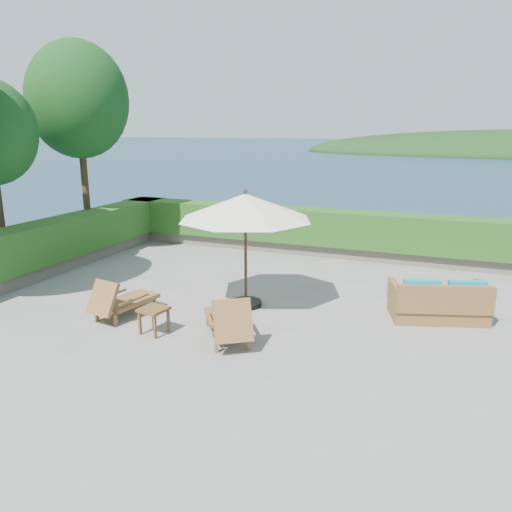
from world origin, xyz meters
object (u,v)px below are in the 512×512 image
at_px(patio_umbrella, 245,208).
at_px(lounge_left, 121,300).
at_px(side_table, 154,312).
at_px(lounge_right, 228,321).
at_px(wicker_loveseat, 439,303).

bearing_deg(patio_umbrella, lounge_left, -143.84).
xyz_separation_m(patio_umbrella, side_table, (-1.00, -1.97, -1.69)).
distance_m(patio_umbrella, lounge_right, 2.50).
bearing_deg(lounge_left, patio_umbrella, 45.85).
bearing_deg(side_table, patio_umbrella, 63.18).
relative_size(patio_umbrella, wicker_loveseat, 1.41).
bearing_deg(lounge_left, side_table, -14.03).
height_order(side_table, wicker_loveseat, wicker_loveseat).
bearing_deg(lounge_left, lounge_right, 3.62).
xyz_separation_m(lounge_left, side_table, (1.06, -0.47, 0.05)).
distance_m(lounge_left, wicker_loveseat, 6.26).
xyz_separation_m(side_table, wicker_loveseat, (4.82, 2.63, -0.06)).
bearing_deg(lounge_right, patio_umbrella, 68.79).
height_order(patio_umbrella, wicker_loveseat, patio_umbrella).
height_order(lounge_right, side_table, lounge_right).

